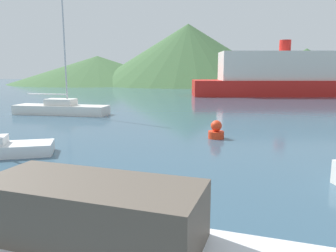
{
  "coord_description": "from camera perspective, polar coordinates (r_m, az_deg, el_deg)",
  "views": [
    {
      "loc": [
        2.76,
        0.01,
        3.64
      ],
      "look_at": [
        0.37,
        14.0,
        1.2
      ],
      "focal_mm": 35.0,
      "sensor_mm": 36.0,
      "label": 1
    }
  ],
  "objects": [
    {
      "name": "hill_west",
      "position": [
        92.97,
        -12.14,
        9.58
      ],
      "size": [
        46.08,
        46.08,
        7.35
      ],
      "color": "#3D6038",
      "rests_on": "ground_plane"
    },
    {
      "name": "hill_east",
      "position": [
        91.68,
        22.84,
        9.55
      ],
      "size": [
        30.21,
        30.21,
        8.98
      ],
      "color": "#3D6038",
      "rests_on": "ground_plane"
    },
    {
      "name": "buoy_marker",
      "position": [
        17.76,
        8.39,
        -0.85
      ],
      "size": [
        0.85,
        0.85,
        0.98
      ],
      "color": "red",
      "rests_on": "ground_plane"
    },
    {
      "name": "sailboat_inner",
      "position": [
        28.46,
        -18.12,
        3.0
      ],
      "size": [
        7.92,
        2.07,
        11.24
      ],
      "rotation": [
        0.0,
        0.0,
        -0.03
      ],
      "color": "white",
      "rests_on": "ground_plane"
    },
    {
      "name": "hill_central",
      "position": [
        88.36,
        3.5,
        12.4
      ],
      "size": [
        50.39,
        50.39,
        15.44
      ],
      "color": "#3D6038",
      "rests_on": "ground_plane"
    },
    {
      "name": "ferry_distant",
      "position": [
        49.73,
        19.44,
        8.14
      ],
      "size": [
        26.2,
        10.32,
        7.74
      ],
      "rotation": [
        0.0,
        0.0,
        0.16
      ],
      "color": "red",
      "rests_on": "ground_plane"
    }
  ]
}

